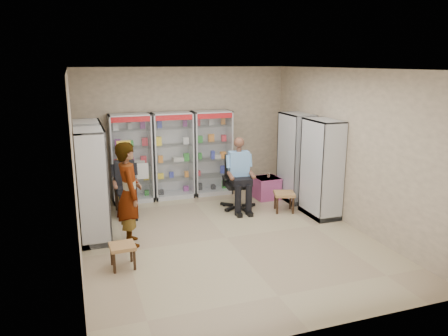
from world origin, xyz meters
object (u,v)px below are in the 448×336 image
object	(u,v)px
cabinet_right_far	(296,158)
cabinet_left_far	(90,171)
cabinet_right_near	(321,169)
pink_trunk	(267,188)
woven_stool_a	(284,202)
seated_shopkeeper	(239,176)
woven_stool_b	(123,256)
cabinet_back_right	(212,153)
standing_man	(129,194)
cabinet_back_mid	(173,156)
office_chair	(238,182)
wooden_chair	(125,191)
cabinet_back_left	(131,158)
cabinet_left_near	(93,186)

from	to	relation	value
cabinet_right_far	cabinet_left_far	world-z (taller)	same
cabinet_right_near	pink_trunk	xyz separation A→B (m)	(-0.56, 1.42, -0.75)
woven_stool_a	seated_shopkeeper	bearing A→B (deg)	151.02
pink_trunk	woven_stool_b	bearing A→B (deg)	-145.05
cabinet_right_far	woven_stool_b	size ratio (longest dim) A/B	5.28
cabinet_left_far	pink_trunk	bearing A→B (deg)	91.70
cabinet_right_far	seated_shopkeeper	distance (m)	1.48
cabinet_back_right	pink_trunk	world-z (taller)	cabinet_back_right
cabinet_right_near	standing_man	world-z (taller)	cabinet_right_near
cabinet_back_mid	seated_shopkeeper	distance (m)	1.74
cabinet_left_far	woven_stool_a	size ratio (longest dim) A/B	4.80
standing_man	pink_trunk	bearing A→B (deg)	-65.75
office_chair	woven_stool_b	world-z (taller)	office_chair
cabinet_back_right	cabinet_back_mid	bearing A→B (deg)	180.00
seated_shopkeeper	woven_stool_a	bearing A→B (deg)	-23.09
cabinet_right_far	wooden_chair	xyz separation A→B (m)	(-3.78, 0.40, -0.53)
woven_stool_a	woven_stool_b	xyz separation A→B (m)	(-3.55, -1.55, -0.02)
cabinet_right_near	cabinet_left_far	xyz separation A→B (m)	(-4.46, 1.30, 0.00)
cabinet_back_right	cabinet_right_near	bearing A→B (deg)	-53.84
cabinet_back_mid	seated_shopkeeper	world-z (taller)	cabinet_back_mid
office_chair	woven_stool_b	xyz separation A→B (m)	(-2.69, -2.07, -0.39)
woven_stool_b	standing_man	xyz separation A→B (m)	(0.24, 0.88, 0.72)
cabinet_back_left	cabinet_right_far	world-z (taller)	same
cabinet_back_right	cabinet_right_near	world-z (taller)	same
cabinet_back_left	wooden_chair	distance (m)	0.94
pink_trunk	woven_stool_a	size ratio (longest dim) A/B	1.25
office_chair	seated_shopkeeper	bearing A→B (deg)	-84.11
cabinet_right_far	office_chair	bearing A→B (deg)	94.26
seated_shopkeeper	woven_stool_b	size ratio (longest dim) A/B	3.89
seated_shopkeeper	pink_trunk	size ratio (longest dim) A/B	2.82
cabinet_right_near	seated_shopkeeper	world-z (taller)	cabinet_right_near
cabinet_left_far	woven_stool_a	world-z (taller)	cabinet_left_far
wooden_chair	cabinet_back_mid	bearing A→B (deg)	31.31
seated_shopkeeper	woven_stool_a	xyz separation A→B (m)	(0.86, -0.48, -0.53)
cabinet_back_mid	cabinet_right_near	distance (m)	3.41
standing_man	woven_stool_a	bearing A→B (deg)	-80.24
cabinet_back_mid	woven_stool_b	size ratio (longest dim) A/B	5.28
cabinet_back_mid	office_chair	xyz separation A→B (m)	(1.14, -1.24, -0.42)
cabinet_back_right	cabinet_left_far	distance (m)	2.98
wooden_chair	office_chair	bearing A→B (deg)	-12.26
cabinet_left_far	woven_stool_b	xyz separation A→B (m)	(0.33, -2.38, -0.81)
cabinet_back_left	cabinet_back_mid	bearing A→B (deg)	0.00
pink_trunk	woven_stool_b	world-z (taller)	pink_trunk
wooden_chair	cabinet_left_near	bearing A→B (deg)	-117.61
cabinet_right_near	cabinet_back_mid	bearing A→B (deg)	49.16
cabinet_back_right	seated_shopkeeper	world-z (taller)	cabinet_back_right
woven_stool_b	cabinet_left_far	bearing A→B (deg)	97.89
wooden_chair	pink_trunk	distance (m)	3.23
cabinet_right_far	cabinet_left_near	world-z (taller)	same
cabinet_right_far	wooden_chair	size ratio (longest dim) A/B	2.13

